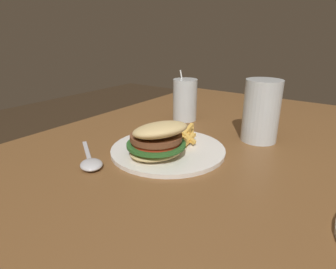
{
  "coord_description": "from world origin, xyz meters",
  "views": [
    {
      "loc": [
        0.48,
        0.18,
        1.05
      ],
      "look_at": [
        -0.04,
        -0.19,
        0.81
      ],
      "focal_mm": 30.0,
      "sensor_mm": 36.0,
      "label": 1
    }
  ],
  "objects_px": {
    "beer_glass": "(261,113)",
    "juice_glass": "(185,101)",
    "spoon": "(91,163)",
    "meal_plate_near": "(163,143)"
  },
  "relations": [
    {
      "from": "juice_glass",
      "to": "meal_plate_near",
      "type": "bearing_deg",
      "value": 22.6
    },
    {
      "from": "spoon",
      "to": "beer_glass",
      "type": "bearing_deg",
      "value": 90.23
    },
    {
      "from": "beer_glass",
      "to": "juice_glass",
      "type": "height_order",
      "value": "beer_glass"
    },
    {
      "from": "juice_glass",
      "to": "spoon",
      "type": "xyz_separation_m",
      "value": [
        0.42,
        0.02,
        -0.06
      ]
    },
    {
      "from": "meal_plate_near",
      "to": "juice_glass",
      "type": "bearing_deg",
      "value": -157.4
    },
    {
      "from": "spoon",
      "to": "juice_glass",
      "type": "bearing_deg",
      "value": 126.53
    },
    {
      "from": "beer_glass",
      "to": "juice_glass",
      "type": "xyz_separation_m",
      "value": [
        -0.05,
        -0.27,
        -0.01
      ]
    },
    {
      "from": "beer_glass",
      "to": "meal_plate_near",
      "type": "bearing_deg",
      "value": -32.3
    },
    {
      "from": "beer_glass",
      "to": "juice_glass",
      "type": "relative_size",
      "value": 1.02
    },
    {
      "from": "spoon",
      "to": "meal_plate_near",
      "type": "bearing_deg",
      "value": 88.65
    }
  ]
}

